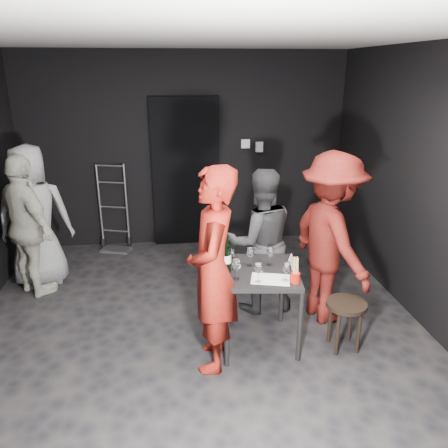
{
  "coord_description": "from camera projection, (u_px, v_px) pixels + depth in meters",
  "views": [
    {
      "loc": [
        -0.2,
        -3.65,
        2.45
      ],
      "look_at": [
        0.28,
        0.25,
        1.05
      ],
      "focal_mm": 35.0,
      "sensor_mm": 36.0,
      "label": 1
    }
  ],
  "objects": [
    {
      "name": "floor",
      "position": [
        199.0,
        335.0,
        4.26
      ],
      "size": [
        4.5,
        5.0,
        0.02
      ],
      "primitive_type": "cube",
      "color": "black",
      "rests_on": "ground"
    },
    {
      "name": "ceiling",
      "position": [
        192.0,
        34.0,
        3.35
      ],
      "size": [
        4.5,
        5.0,
        0.02
      ],
      "primitive_type": "cube",
      "color": "silver",
      "rests_on": "ground"
    },
    {
      "name": "wall_back",
      "position": [
        185.0,
        151.0,
        6.14
      ],
      "size": [
        4.5,
        0.04,
        2.7
      ],
      "primitive_type": "cube",
      "color": "black",
      "rests_on": "ground"
    },
    {
      "name": "wall_front",
      "position": [
        241.0,
        416.0,
        1.47
      ],
      "size": [
        4.5,
        0.04,
        2.7
      ],
      "primitive_type": "cube",
      "color": "black",
      "rests_on": "ground"
    },
    {
      "name": "wall_right",
      "position": [
        437.0,
        194.0,
        4.06
      ],
      "size": [
        0.04,
        5.0,
        2.7
      ],
      "primitive_type": "cube",
      "color": "black",
      "rests_on": "ground"
    },
    {
      "name": "doorway",
      "position": [
        186.0,
        173.0,
        6.19
      ],
      "size": [
        0.95,
        0.1,
        2.1
      ],
      "primitive_type": "cube",
      "color": "black",
      "rests_on": "ground"
    },
    {
      "name": "wallbox_upper",
      "position": [
        245.0,
        144.0,
        6.16
      ],
      "size": [
        0.12,
        0.06,
        0.12
      ],
      "primitive_type": "cube",
      "color": "#B7B7B2",
      "rests_on": "wall_back"
    },
    {
      "name": "wallbox_lower",
      "position": [
        259.0,
        147.0,
        6.2
      ],
      "size": [
        0.1,
        0.06,
        0.14
      ],
      "primitive_type": "cube",
      "color": "#B7B7B2",
      "rests_on": "wall_back"
    },
    {
      "name": "hand_truck",
      "position": [
        115.0,
        234.0,
        6.23
      ],
      "size": [
        0.41,
        0.34,
        1.22
      ],
      "rotation": [
        0.0,
        0.0,
        -0.28
      ],
      "color": "#B2B2B7",
      "rests_on": "floor"
    },
    {
      "name": "tasting_table",
      "position": [
        257.0,
        280.0,
        3.94
      ],
      "size": [
        0.72,
        0.72,
        0.75
      ],
      "rotation": [
        0.0,
        0.0,
        -0.12
      ],
      "color": "black",
      "rests_on": "floor"
    },
    {
      "name": "stool",
      "position": [
        346.0,
        311.0,
        3.95
      ],
      "size": [
        0.37,
        0.37,
        0.47
      ],
      "rotation": [
        0.0,
        0.0,
        -0.26
      ],
      "color": "black",
      "rests_on": "floor"
    },
    {
      "name": "server_red",
      "position": [
        213.0,
        254.0,
        3.53
      ],
      "size": [
        0.59,
        0.81,
        2.08
      ],
      "primitive_type": "imported",
      "rotation": [
        0.0,
        0.0,
        -1.7
      ],
      "color": "maroon",
      "rests_on": "floor"
    },
    {
      "name": "woman_black",
      "position": [
        260.0,
        240.0,
        4.5
      ],
      "size": [
        0.79,
        0.48,
        1.57
      ],
      "primitive_type": "imported",
      "rotation": [
        0.0,
        0.0,
        3.23
      ],
      "color": "#2A2A2B",
      "rests_on": "floor"
    },
    {
      "name": "man_maroon",
      "position": [
        332.0,
        226.0,
        4.25
      ],
      "size": [
        0.91,
        1.4,
        2.0
      ],
      "primitive_type": "imported",
      "rotation": [
        0.0,
        0.0,
        1.83
      ],
      "color": "maroon",
      "rests_on": "floor"
    },
    {
      "name": "bystander_cream",
      "position": [
        27.0,
        222.0,
        4.78
      ],
      "size": [
        1.06,
        1.06,
        1.73
      ],
      "primitive_type": "imported",
      "rotation": [
        0.0,
        0.0,
        2.35
      ],
      "color": "beige",
      "rests_on": "floor"
    },
    {
      "name": "bystander_grey",
      "position": [
        33.0,
        209.0,
        5.0
      ],
      "size": [
        0.96,
        0.6,
        1.87
      ],
      "primitive_type": "imported",
      "rotation": [
        0.0,
        0.0,
        3.25
      ],
      "color": "gray",
      "rests_on": "floor"
    },
    {
      "name": "tasting_mat",
      "position": [
        270.0,
        279.0,
        3.73
      ],
      "size": [
        0.37,
        0.29,
        0.0
      ],
      "primitive_type": "cube",
      "rotation": [
        0.0,
        0.0,
        -0.26
      ],
      "color": "white",
      "rests_on": "tasting_table"
    },
    {
      "name": "wine_glass_a",
      "position": [
        236.0,
        268.0,
        3.71
      ],
      "size": [
        0.1,
        0.1,
        0.2
      ],
      "primitive_type": null,
      "rotation": [
        0.0,
        0.0,
        0.29
      ],
      "color": "white",
      "rests_on": "tasting_table"
    },
    {
      "name": "wine_glass_b",
      "position": [
        231.0,
        258.0,
        3.89
      ],
      "size": [
        0.09,
        0.09,
        0.21
      ],
      "primitive_type": null,
      "rotation": [
        0.0,
        0.0,
        0.19
      ],
      "color": "white",
      "rests_on": "tasting_table"
    },
    {
      "name": "wine_glass_c",
      "position": [
        250.0,
        256.0,
        3.96
      ],
      "size": [
        0.07,
        0.07,
        0.19
      ],
      "primitive_type": null,
      "rotation": [
        0.0,
        0.0,
        0.04
      ],
      "color": "white",
      "rests_on": "tasting_table"
    },
    {
      "name": "wine_glass_d",
      "position": [
        258.0,
        272.0,
        3.65
      ],
      "size": [
        0.09,
        0.09,
        0.19
      ],
      "primitive_type": null,
      "rotation": [
        0.0,
        0.0,
        0.2
      ],
      "color": "white",
      "rests_on": "tasting_table"
    },
    {
      "name": "wine_glass_e",
      "position": [
        286.0,
        271.0,
        3.68
      ],
      "size": [
        0.09,
        0.09,
        0.18
      ],
      "primitive_type": null,
      "rotation": [
        0.0,
        0.0,
        -0.43
      ],
      "color": "white",
      "rests_on": "tasting_table"
    },
    {
      "name": "wine_glass_f",
      "position": [
        270.0,
        256.0,
        3.97
      ],
      "size": [
        0.09,
        0.09,
        0.18
      ],
      "primitive_type": null,
      "rotation": [
        0.0,
        0.0,
        0.36
      ],
      "color": "white",
      "rests_on": "tasting_table"
    },
    {
      "name": "wine_bottle",
      "position": [
        226.0,
        259.0,
        3.83
      ],
      "size": [
        0.08,
        0.08,
        0.33
      ],
      "rotation": [
        0.0,
        0.0,
        0.38
      ],
      "color": "black",
      "rests_on": "tasting_table"
    },
    {
      "name": "breadstick_cup",
      "position": [
        296.0,
        270.0,
        3.64
      ],
      "size": [
        0.08,
        0.08,
        0.25
      ],
      "rotation": [
        0.0,
        0.0,
        -0.4
      ],
      "color": "#B31709",
      "rests_on": "tasting_table"
    },
    {
      "name": "reserved_card",
      "position": [
        288.0,
        262.0,
        3.93
      ],
      "size": [
        0.14,
        0.17,
        0.11
      ],
      "primitive_type": null,
      "rotation": [
        0.0,
        0.0,
        -0.41
      ],
      "color": "white",
      "rests_on": "tasting_table"
    }
  ]
}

